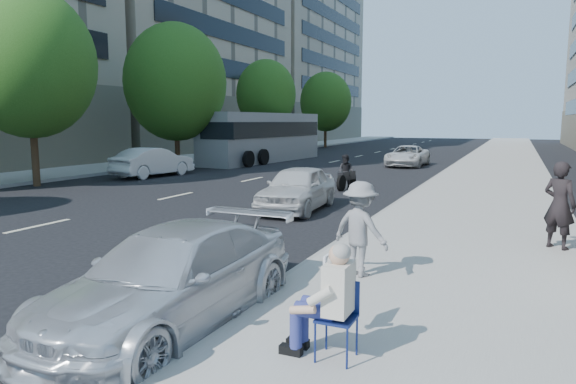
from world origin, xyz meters
The scene contains 17 objects.
ground centered at (0.00, 0.00, 0.00)m, with size 160.00×160.00×0.00m, color black.
near_sidewalk centered at (4.00, 20.00, 0.07)m, with size 5.00×120.00×0.15m, color gray.
far_sidewalk centered at (-16.75, 20.00, 0.07)m, with size 4.50×120.00×0.15m, color gray.
far_bldg_north centered at (-30.00, 62.00, 14.00)m, with size 22.00×28.00×28.00m, color tan.
tree_far_b centered at (-13.70, 8.00, 5.13)m, with size 5.40×5.40×8.24m.
tree_far_c centered at (-13.70, 18.00, 5.02)m, with size 6.00×6.00×8.47m.
tree_far_d centered at (-13.70, 30.00, 4.89)m, with size 4.80×4.80×7.65m.
tree_far_e centered at (-13.70, 44.00, 4.78)m, with size 5.40×5.40×7.89m.
seated_protester centered at (3.14, -2.33, 0.87)m, with size 0.83×1.11×1.31m.
jogger centered at (2.61, 0.76, 0.95)m, with size 1.04×0.60×1.61m, color gray.
pedestrian_woman centered at (5.80, 4.23, 1.05)m, with size 0.66×0.43×1.81m, color black.
parked_sedan centered at (0.80, -2.00, 0.65)m, with size 1.84×4.51×1.31m, color silver.
white_sedan_near centered at (-1.22, 7.05, 0.69)m, with size 1.64×4.07×1.39m, color silver.
white_sedan_mid centered at (-11.66, 13.17, 0.72)m, with size 1.53×4.39×1.45m, color white.
white_sedan_far centered at (-1.21, 24.38, 0.63)m, with size 2.10×4.55×1.26m, color silver.
motorcycle centered at (-1.34, 12.43, 0.64)m, with size 0.76×2.05×1.42m.
bus centered at (-11.01, 24.17, 1.64)m, with size 3.51×12.23×3.30m.
Camera 1 is at (4.95, -7.45, 2.75)m, focal length 32.00 mm.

